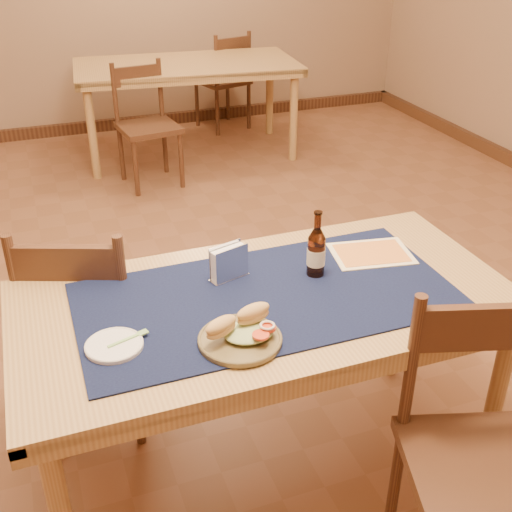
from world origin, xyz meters
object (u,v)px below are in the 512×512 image
object	(u,v)px
main_table	(267,319)
sandwich_plate	(242,333)
back_table	(187,73)
napkin_holder	(229,263)
chair_main_far	(89,321)
beer_bottle	(316,252)
chair_main_near	(480,454)

from	to	relation	value
main_table	sandwich_plate	size ratio (longest dim) A/B	6.57
back_table	napkin_holder	bearing A→B (deg)	-102.28
back_table	chair_main_far	distance (m)	3.15
beer_bottle	napkin_holder	size ratio (longest dim) A/B	1.62
main_table	chair_main_near	size ratio (longest dim) A/B	1.73
back_table	sandwich_plate	bearing A→B (deg)	-102.28
napkin_holder	chair_main_far	bearing A→B (deg)	144.38
back_table	sandwich_plate	xyz separation A→B (m)	(-0.78, -3.59, 0.11)
beer_bottle	sandwich_plate	bearing A→B (deg)	-142.89
chair_main_far	chair_main_near	world-z (taller)	chair_main_near
beer_bottle	napkin_holder	xyz separation A→B (m)	(-0.28, 0.08, -0.03)
back_table	main_table	bearing A→B (deg)	-100.49
back_table	beer_bottle	world-z (taller)	beer_bottle
main_table	chair_main_far	size ratio (longest dim) A/B	1.75
main_table	napkin_holder	xyz separation A→B (m)	(-0.08, 0.15, 0.14)
back_table	chair_main_far	bearing A→B (deg)	-111.68
chair_main_near	beer_bottle	distance (m)	0.79
main_table	beer_bottle	xyz separation A→B (m)	(0.20, 0.07, 0.17)
chair_main_near	napkin_holder	xyz separation A→B (m)	(-0.51, 0.74, 0.33)
main_table	chair_main_near	bearing A→B (deg)	-54.14
chair_main_near	sandwich_plate	distance (m)	0.76
main_table	chair_main_far	bearing A→B (deg)	138.24
chair_main_far	sandwich_plate	world-z (taller)	chair_main_far
beer_bottle	napkin_holder	distance (m)	0.29
back_table	napkin_holder	distance (m)	3.33
chair_main_far	beer_bottle	xyz separation A→B (m)	(0.74, -0.40, 0.37)
main_table	chair_main_far	world-z (taller)	chair_main_far
chair_main_far	beer_bottle	world-z (taller)	beer_bottle
main_table	sandwich_plate	distance (m)	0.27
back_table	sandwich_plate	size ratio (longest dim) A/B	7.41
chair_main_far	napkin_holder	xyz separation A→B (m)	(0.45, -0.33, 0.34)
chair_main_far	chair_main_near	distance (m)	1.44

